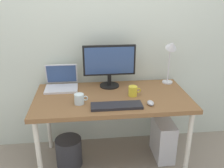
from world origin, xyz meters
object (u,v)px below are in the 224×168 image
(computer_tower, at_px, (163,139))
(wastebasket, at_px, (69,152))
(desk_lamp, at_px, (171,52))
(glass_cup, at_px, (79,99))
(desk, at_px, (112,102))
(coffee_mug, at_px, (133,91))
(monitor, at_px, (109,63))
(mouse, at_px, (151,103))
(laptop, at_px, (61,82))
(keyboard, at_px, (117,106))

(computer_tower, distance_m, wastebasket, 0.99)
(desk_lamp, relative_size, glass_cup, 3.97)
(desk, relative_size, coffee_mug, 12.36)
(monitor, bearing_deg, wastebasket, -150.39)
(monitor, height_order, mouse, monitor)
(desk, bearing_deg, computer_tower, 3.25)
(monitor, height_order, glass_cup, monitor)
(desk_lamp, distance_m, computer_tower, 0.91)
(desk_lamp, bearing_deg, monitor, -179.93)
(desk, height_order, wastebasket, desk)
(monitor, relative_size, computer_tower, 1.25)
(laptop, relative_size, mouse, 3.56)
(desk_lamp, xyz_separation_m, mouse, (-0.31, -0.46, -0.33))
(mouse, height_order, computer_tower, mouse)
(keyboard, bearing_deg, monitor, 92.11)
(coffee_mug, bearing_deg, keyboard, -130.11)
(keyboard, distance_m, wastebasket, 0.79)
(laptop, relative_size, keyboard, 0.73)
(coffee_mug, bearing_deg, desk_lamp, 31.14)
(desk, height_order, desk_lamp, desk_lamp)
(mouse, distance_m, wastebasket, 1.00)
(laptop, bearing_deg, wastebasket, -80.05)
(glass_cup, bearing_deg, desk, 24.04)
(glass_cup, bearing_deg, wastebasket, 136.83)
(laptop, xyz_separation_m, desk_lamp, (1.11, -0.01, 0.28))
(desk, bearing_deg, laptop, 152.12)
(glass_cup, bearing_deg, computer_tower, 11.06)
(glass_cup, relative_size, wastebasket, 0.40)
(desk, distance_m, laptop, 0.56)
(desk_lamp, distance_m, coffee_mug, 0.58)
(wastebasket, bearing_deg, laptop, 99.95)
(monitor, distance_m, coffee_mug, 0.38)
(mouse, xyz_separation_m, coffee_mug, (-0.12, 0.21, 0.03))
(glass_cup, bearing_deg, mouse, -8.08)
(wastebasket, bearing_deg, monitor, 29.61)
(mouse, bearing_deg, desk, 144.68)
(desk, distance_m, desk_lamp, 0.78)
(mouse, bearing_deg, glass_cup, 171.92)
(laptop, bearing_deg, computer_tower, -12.36)
(keyboard, height_order, wastebasket, keyboard)
(keyboard, height_order, mouse, mouse)
(mouse, relative_size, glass_cup, 0.75)
(monitor, bearing_deg, glass_cup, -128.41)
(mouse, bearing_deg, keyboard, -177.82)
(desk, height_order, laptop, laptop)
(keyboard, height_order, glass_cup, glass_cup)
(mouse, bearing_deg, monitor, 124.40)
(laptop, height_order, wastebasket, laptop)
(monitor, relative_size, glass_cup, 4.34)
(desk_lamp, bearing_deg, glass_cup, -157.88)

